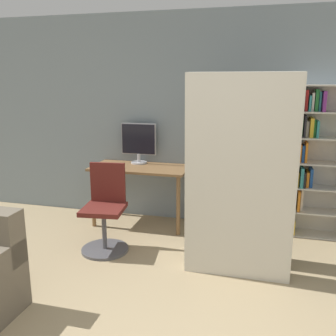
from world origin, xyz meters
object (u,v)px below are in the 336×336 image
at_px(bookshelf, 311,159).
at_px(mattress_far, 243,171).
at_px(monitor, 139,142).
at_px(office_chair, 105,215).
at_px(mattress_near, 241,179).

height_order(bookshelf, mattress_far, mattress_far).
bearing_deg(mattress_far, bookshelf, 50.30).
distance_m(monitor, office_chair, 1.22).
xyz_separation_m(monitor, mattress_near, (1.41, -1.22, -0.10)).
relative_size(mattress_near, mattress_far, 1.00).
xyz_separation_m(monitor, bookshelf, (2.16, 0.01, -0.12)).
bearing_deg(mattress_far, monitor, 147.64).
bearing_deg(mattress_far, office_chair, -175.32).
bearing_deg(office_chair, bookshelf, 24.74).
distance_m(bookshelf, mattress_far, 1.17).
relative_size(bookshelf, mattress_far, 0.94).
distance_m(office_chair, bookshelf, 2.50).
bearing_deg(office_chair, mattress_near, -8.01).
xyz_separation_m(office_chair, bookshelf, (2.21, 1.02, 0.55)).
distance_m(mattress_near, mattress_far, 0.33).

